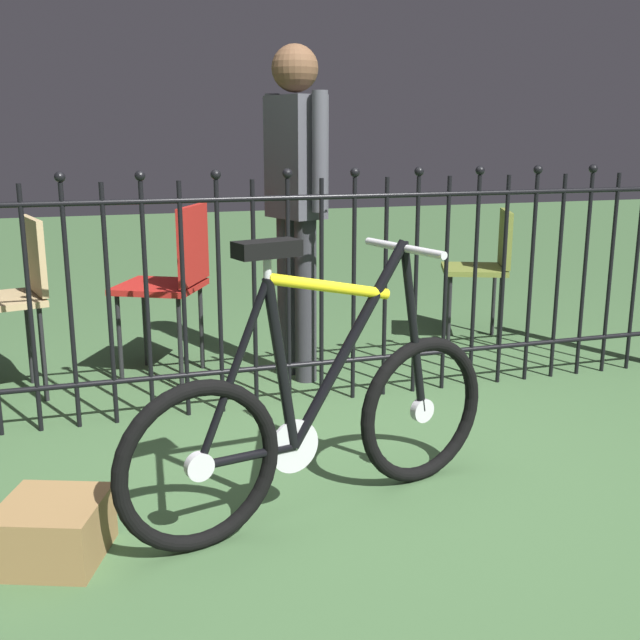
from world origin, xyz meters
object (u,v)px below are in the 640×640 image
Objects in this scene: bicycle at (321,421)px; chair_olive at (486,261)px; chair_tan at (13,288)px; chair_red at (174,274)px; person_visitor at (296,185)px; display_crate at (53,530)px.

bicycle is 1.72× the size of chair_olive.
chair_tan is (-1.04, 1.57, 0.21)m from bicycle.
person_visitor is (0.60, -0.19, 0.45)m from chair_red.
display_crate is at bearing -128.33° from person_visitor.
bicycle is 1.54× the size of chair_red.
display_crate is (0.19, -1.62, -0.44)m from chair_tan.
chair_red is 0.77m from chair_tan.
chair_tan is at bearing -175.58° from chair_red.
chair_red is (-1.89, -0.16, 0.05)m from chair_olive.
chair_red is 0.54× the size of person_visitor.
chair_red is 3.05× the size of display_crate.
bicycle is 1.67m from chair_red.
chair_tan is at bearing 96.63° from display_crate.
chair_tan is 0.52× the size of person_visitor.
chair_tan is 1.45m from person_visitor.
bicycle is at bearing -102.61° from person_visitor.
chair_red reaches higher than chair_olive.
display_crate is at bearing -177.07° from bicycle.
person_visitor reaches higher than chair_red.
chair_red is 1.04× the size of chair_tan.
bicycle is 0.83× the size of person_visitor.
person_visitor is at bearing 51.67° from display_crate.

